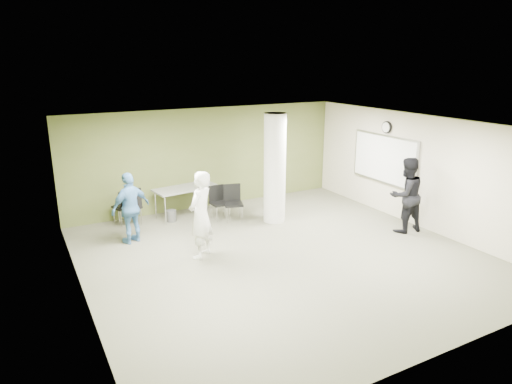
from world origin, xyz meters
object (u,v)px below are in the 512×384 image
man_black (406,195)px  man_blue (131,208)px  folding_table (186,189)px  woman_white (201,215)px  chair_back_left (131,204)px

man_black → man_blue: bearing=-16.3°
folding_table → man_blue: 2.09m
folding_table → man_black: size_ratio=0.96×
woman_white → man_blue: bearing=-92.0°
man_black → man_blue: man_black is taller
man_blue → man_black: bearing=137.1°
chair_back_left → man_black: size_ratio=0.54×
folding_table → man_black: (4.27, -3.60, 0.17)m
woman_white → man_black: (4.92, -0.93, -0.02)m
woman_white → man_black: 5.00m
folding_table → chair_back_left: size_ratio=1.77×
chair_back_left → man_black: 6.77m
folding_table → man_black: bearing=-48.2°
woman_white → chair_back_left: bearing=-109.2°
folding_table → chair_back_left: 1.52m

